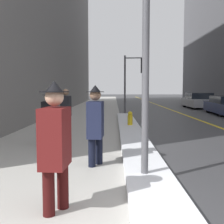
# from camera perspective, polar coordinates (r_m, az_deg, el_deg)

# --- Properties ---
(sidewalk_slab) EXTENTS (4.00, 80.00, 0.01)m
(sidewalk_slab) POSITION_cam_1_polar(r_m,az_deg,el_deg) (17.63, -4.95, -0.45)
(sidewalk_slab) COLOR #B2AFA8
(sidewalk_slab) RESTS_ON ground
(road_centre_stripe) EXTENTS (0.16, 80.00, 0.00)m
(road_centre_stripe) POSITION_cam_1_polar(r_m,az_deg,el_deg) (18.08, 14.34, -0.46)
(road_centre_stripe) COLOR gold
(road_centre_stripe) RESTS_ON ground
(snow_bank_curb) EXTENTS (0.81, 15.28, 0.16)m
(snow_bank_curb) POSITION_cam_1_polar(r_m,az_deg,el_deg) (8.98, 4.22, -4.97)
(snow_bank_curb) COLOR white
(snow_bank_curb) RESTS_ON ground
(lamp_post) EXTENTS (0.28, 0.28, 5.05)m
(lamp_post) POSITION_cam_1_polar(r_m,az_deg,el_deg) (4.92, 6.97, 21.56)
(lamp_post) COLOR #515156
(lamp_post) RESTS_ON ground
(traffic_light_near) EXTENTS (1.31, 0.33, 3.60)m
(traffic_light_near) POSITION_cam_1_polar(r_m,az_deg,el_deg) (17.18, 4.97, 8.07)
(traffic_light_near) COLOR #515156
(traffic_light_near) RESTS_ON ground
(pedestrian_in_fedora) EXTENTS (0.36, 0.54, 1.69)m
(pedestrian_in_fedora) POSITION_cam_1_polar(r_m,az_deg,el_deg) (3.62, -11.47, -5.91)
(pedestrian_in_fedora) COLOR #340C0C
(pedestrian_in_fedora) RESTS_ON ground
(pedestrian_with_shoulder_bag) EXTENTS (0.36, 0.73, 1.66)m
(pedestrian_with_shoulder_bag) POSITION_cam_1_polar(r_m,az_deg,el_deg) (5.74, -3.37, -2.08)
(pedestrian_with_shoulder_bag) COLOR black
(pedestrian_with_shoulder_bag) RESTS_ON ground
(pedestrian_in_glasses) EXTENTS (0.33, 0.49, 1.54)m
(pedestrian_in_glasses) POSITION_cam_1_polar(r_m,az_deg,el_deg) (8.13, -12.77, -0.63)
(pedestrian_in_glasses) COLOR black
(pedestrian_in_glasses) RESTS_ON ground
(pedestrian_nearside) EXTENTS (0.33, 0.53, 1.58)m
(pedestrian_nearside) POSITION_cam_1_polar(r_m,az_deg,el_deg) (10.30, -9.33, 0.72)
(pedestrian_nearside) COLOR black
(pedestrian_nearside) RESTS_ON ground
(parked_car_silver) EXTENTS (1.92, 4.38, 1.27)m
(parked_car_silver) POSITION_cam_1_polar(r_m,az_deg,el_deg) (24.46, 17.14, 2.19)
(parked_car_silver) COLOR #B2B2B7
(parked_car_silver) RESTS_ON ground
(fire_hydrant) EXTENTS (0.20, 0.20, 0.70)m
(fire_hydrant) POSITION_cam_1_polar(r_m,az_deg,el_deg) (11.20, 3.70, -1.66)
(fire_hydrant) COLOR gold
(fire_hydrant) RESTS_ON ground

